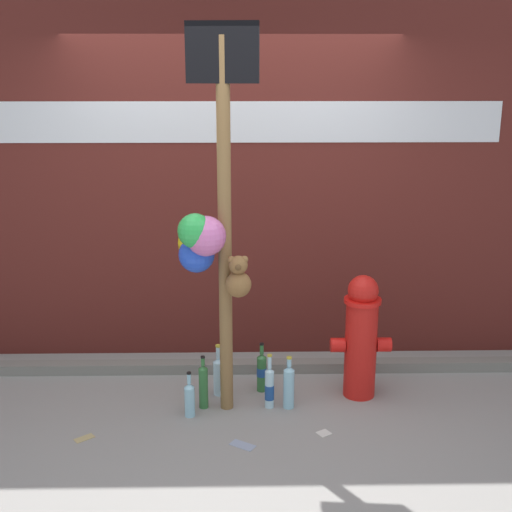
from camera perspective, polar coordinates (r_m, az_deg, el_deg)
ground_plane at (r=4.50m, az=-2.01°, el=-14.54°), size 14.00×14.00×0.00m
building_wall at (r=5.26m, az=-1.99°, el=10.55°), size 10.00×0.21×3.59m
curb_strip at (r=5.26m, az=-1.87°, el=-9.33°), size 8.00×0.12×0.08m
memorial_post at (r=4.28m, az=-3.90°, el=3.21°), size 0.53×0.41×2.53m
fire_hydrant at (r=4.80m, az=8.89°, el=-6.69°), size 0.43×0.26×0.89m
bottle_0 at (r=4.62m, az=-5.65°, el=-11.93°), size 0.07×0.07×0.32m
bottle_1 at (r=4.88m, az=-3.16°, el=-9.97°), size 0.08×0.08×0.38m
bottle_2 at (r=4.92m, az=0.48°, el=-9.74°), size 0.07×0.07×0.37m
bottle_3 at (r=4.70m, az=-4.47°, el=-10.88°), size 0.06×0.06×0.38m
bottle_4 at (r=4.70m, az=2.80°, el=-10.92°), size 0.08×0.08×0.38m
bottle_5 at (r=4.70m, az=1.15°, el=-11.07°), size 0.06×0.06×0.39m
litter_0 at (r=4.54m, az=-14.34°, el=-14.71°), size 0.13×0.12×0.01m
litter_1 at (r=4.34m, az=-1.14°, el=-15.71°), size 0.17×0.15×0.01m
litter_2 at (r=4.48m, az=5.77°, el=-14.68°), size 0.11×0.11×0.01m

